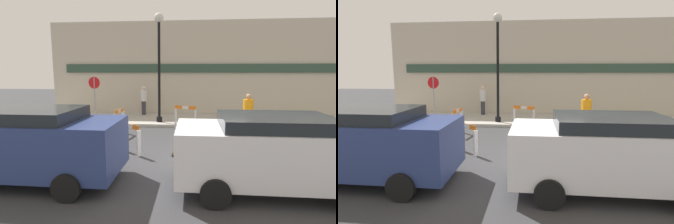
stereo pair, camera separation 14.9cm
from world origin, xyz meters
The scene contains 17 objects.
ground_plane centered at (0.00, 0.00, 0.00)m, with size 60.00×60.00×0.00m, color #38383A.
sidewalk_slab centered at (0.00, 6.23, 0.07)m, with size 18.00×3.46×0.14m.
storefront_facade centered at (0.00, 8.03, 2.75)m, with size 18.00×0.22×5.50m.
streetlamp_post centered at (-2.11, 5.22, 3.48)m, with size 0.44×0.44×5.20m.
stop_sign centered at (-5.44, 5.36, 1.62)m, with size 0.60×0.06×2.21m.
barricade_0 centered at (-0.80, 4.35, 0.59)m, with size 0.99×0.35×1.06m.
barricade_1 centered at (-3.48, 2.93, 0.58)m, with size 0.26×0.80×1.08m.
barricade_2 centered at (-2.45, 0.49, 0.53)m, with size 0.80×0.69×0.97m.
barricade_3 centered at (0.61, 1.92, 0.60)m, with size 0.28×0.86×1.12m.
traffic_cone_0 centered at (0.16, 3.80, 0.31)m, with size 0.30×0.30×0.64m.
traffic_cone_1 centered at (0.15, 3.44, 0.22)m, with size 0.30×0.30×0.46m.
traffic_cone_2 centered at (0.30, 0.85, 0.27)m, with size 0.30×0.30×0.57m.
traffic_cone_3 centered at (-0.95, 0.41, 0.25)m, with size 0.30×0.30×0.52m.
person_worker centered at (1.61, 2.46, 0.96)m, with size 0.39×0.39×1.80m.
person_pedestrian centered at (-3.27, 7.25, 1.03)m, with size 0.44×0.44×1.66m.
parked_car_0 centered at (-4.34, -1.84, 0.99)m, with size 4.39×2.02×1.76m.
parked_car_1 centered at (1.30, -1.84, 0.95)m, with size 4.23×1.99×1.68m.
Camera 2 is at (-0.33, -7.50, 2.61)m, focal length 28.00 mm.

